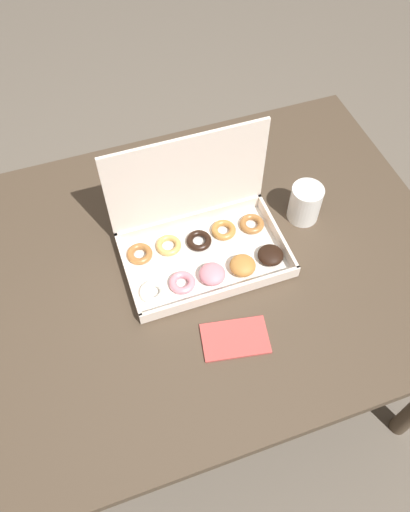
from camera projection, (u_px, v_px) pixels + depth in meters
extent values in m
plane|color=#6B6054|center=(196.00, 372.00, 1.82)|extent=(8.00, 8.00, 0.00)
cube|color=#4C3D2D|center=(192.00, 266.00, 1.24)|extent=(1.27, 0.92, 0.03)
cylinder|color=#4C3D2D|center=(309.00, 189.00, 1.87)|extent=(0.06, 0.06, 0.69)
cube|color=silver|center=(205.00, 259.00, 1.23)|extent=(0.39, 0.24, 0.01)
cube|color=silver|center=(222.00, 294.00, 1.15)|extent=(0.39, 0.01, 0.03)
cube|color=silver|center=(190.00, 219.00, 1.27)|extent=(0.39, 0.01, 0.03)
cube|color=silver|center=(128.00, 277.00, 1.18)|extent=(0.01, 0.24, 0.03)
cube|color=silver|center=(277.00, 234.00, 1.25)|extent=(0.01, 0.24, 0.03)
cube|color=silver|center=(187.00, 178.00, 1.16)|extent=(0.39, 0.01, 0.25)
torus|color=white|center=(153.00, 292.00, 1.16)|extent=(0.06, 0.06, 0.02)
torus|color=pink|center=(182.00, 283.00, 1.18)|extent=(0.06, 0.06, 0.02)
ellipsoid|color=pink|center=(212.00, 274.00, 1.18)|extent=(0.06, 0.06, 0.03)
ellipsoid|color=#B77A38|center=(243.00, 265.00, 1.19)|extent=(0.06, 0.06, 0.03)
ellipsoid|color=black|center=(270.00, 255.00, 1.21)|extent=(0.06, 0.06, 0.03)
torus|color=#9E6633|center=(140.00, 254.00, 1.22)|extent=(0.06, 0.06, 0.02)
torus|color=tan|center=(169.00, 245.00, 1.24)|extent=(0.06, 0.06, 0.02)
torus|color=black|center=(199.00, 241.00, 1.25)|extent=(0.06, 0.06, 0.02)
torus|color=#B77A38|center=(223.00, 230.00, 1.26)|extent=(0.06, 0.06, 0.02)
torus|color=#9E6633|center=(252.00, 224.00, 1.28)|extent=(0.06, 0.06, 0.02)
cylinder|color=white|center=(305.00, 203.00, 1.27)|extent=(0.08, 0.08, 0.10)
cylinder|color=black|center=(308.00, 191.00, 1.23)|extent=(0.07, 0.07, 0.01)
cube|color=#CC4C47|center=(235.00, 338.00, 1.11)|extent=(0.16, 0.12, 0.01)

